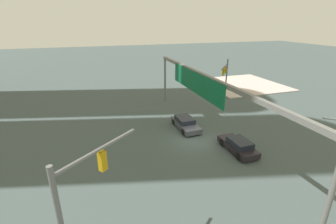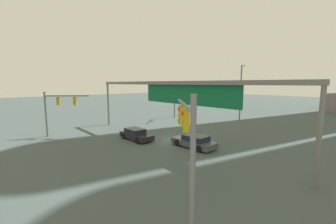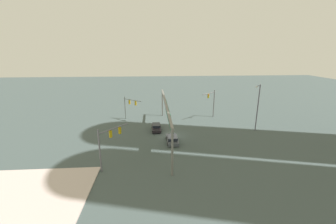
% 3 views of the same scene
% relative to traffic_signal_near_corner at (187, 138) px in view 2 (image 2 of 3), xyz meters
% --- Properties ---
extents(ground_plane, '(195.86, 195.86, 0.00)m').
position_rel_traffic_signal_near_corner_xyz_m(ground_plane, '(-10.40, 9.53, -3.97)').
color(ground_plane, '#404D4C').
extents(traffic_signal_near_corner, '(4.04, 3.38, 5.83)m').
position_rel_traffic_signal_near_corner_xyz_m(traffic_signal_near_corner, '(0.00, 0.00, 0.00)').
color(traffic_signal_near_corner, slate).
rests_on(traffic_signal_near_corner, ground).
extents(traffic_signal_opposite_side, '(3.31, 4.01, 5.24)m').
position_rel_traffic_signal_near_corner_xyz_m(traffic_signal_opposite_side, '(-20.80, 0.61, -0.37)').
color(traffic_signal_opposite_side, slate).
rests_on(traffic_signal_opposite_side, ground).
extents(traffic_signal_cross_street, '(3.09, 3.65, 6.40)m').
position_rel_traffic_signal_near_corner_xyz_m(traffic_signal_cross_street, '(-21.23, 19.56, 0.23)').
color(traffic_signal_cross_street, slate).
rests_on(traffic_signal_cross_street, ground).
extents(streetlamp_curved_arm, '(1.55, 1.68, 9.10)m').
position_rel_traffic_signal_near_corner_xyz_m(streetlamp_curved_arm, '(-12.08, 25.94, 1.19)').
color(streetlamp_curved_arm, slate).
rests_on(streetlamp_curved_arm, ground).
extents(overhead_sign_gantry, '(26.53, 0.43, 6.38)m').
position_rel_traffic_signal_near_corner_xyz_m(overhead_sign_gantry, '(-9.64, 8.27, 1.43)').
color(overhead_sign_gantry, slate).
rests_on(overhead_sign_gantry, ground).
extents(sedan_car_approaching, '(4.30, 1.87, 1.21)m').
position_rel_traffic_signal_near_corner_xyz_m(sedan_car_approaching, '(-13.62, 6.52, -3.40)').
color(sedan_car_approaching, black).
rests_on(sedan_car_approaching, ground).
extents(sedan_car_waiting_far, '(4.51, 1.97, 1.21)m').
position_rel_traffic_signal_near_corner_xyz_m(sedan_car_waiting_far, '(-7.47, 9.12, -3.40)').
color(sedan_car_waiting_far, '#40454E').
rests_on(sedan_car_waiting_far, ground).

